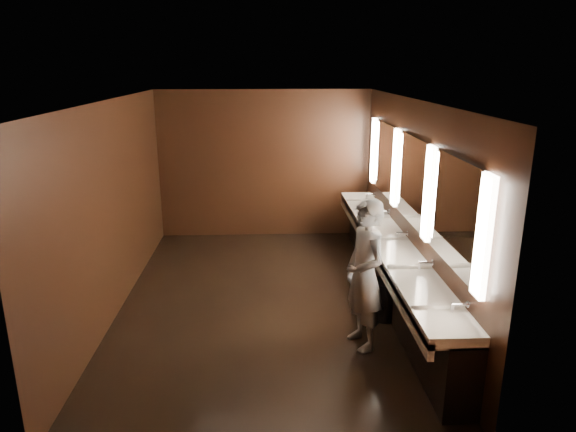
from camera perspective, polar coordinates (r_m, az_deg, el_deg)
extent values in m
plane|color=black|center=(7.41, -2.52, -9.41)|extent=(6.00, 6.00, 0.00)
cube|color=#2D2D2B|center=(6.68, -2.83, 12.74)|extent=(4.00, 6.00, 0.02)
cube|color=black|center=(9.84, -2.66, 5.73)|extent=(4.00, 0.02, 2.80)
cube|color=black|center=(4.10, -2.69, -10.13)|extent=(4.00, 0.02, 2.80)
cube|color=black|center=(7.20, -18.79, 0.84)|extent=(0.02, 6.00, 2.80)
cube|color=black|center=(7.19, 13.49, 1.24)|extent=(0.02, 6.00, 2.80)
cube|color=black|center=(7.46, 11.64, -6.16)|extent=(0.36, 5.40, 0.81)
cube|color=silver|center=(7.28, 11.12, -2.95)|extent=(0.55, 5.40, 0.12)
cube|color=silver|center=(7.25, 9.20, -3.60)|extent=(0.06, 5.40, 0.18)
cylinder|color=silver|center=(5.34, 18.63, -9.30)|extent=(0.18, 0.04, 0.04)
cylinder|color=silver|center=(6.29, 15.13, -5.02)|extent=(0.18, 0.04, 0.04)
cylinder|color=silver|center=(7.28, 12.59, -1.88)|extent=(0.18, 0.04, 0.04)
cylinder|color=silver|center=(8.30, 10.68, 0.51)|extent=(0.18, 0.04, 0.04)
cylinder|color=silver|center=(9.34, 9.18, 2.37)|extent=(0.18, 0.04, 0.04)
cube|color=#FFE7CA|center=(4.92, 20.90, -2.22)|extent=(0.06, 0.22, 1.15)
cube|color=white|center=(5.63, 17.92, 0.38)|extent=(0.03, 1.32, 1.15)
cube|color=#FFE7CA|center=(6.35, 15.36, 2.38)|extent=(0.06, 0.23, 1.15)
cube|color=white|center=(7.10, 13.56, 3.96)|extent=(0.03, 1.32, 1.15)
cube|color=#FFE7CA|center=(7.85, 11.88, 5.24)|extent=(0.06, 0.23, 1.15)
cube|color=white|center=(8.62, 10.69, 6.29)|extent=(0.03, 1.32, 1.15)
cube|color=#FFE7CA|center=(9.39, 9.52, 7.17)|extent=(0.06, 0.22, 1.15)
imported|color=#8DADD2|center=(6.02, 8.52, -6.53)|extent=(0.60, 0.75, 1.80)
cylinder|color=black|center=(6.95, 10.73, -9.13)|extent=(0.38, 0.38, 0.53)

